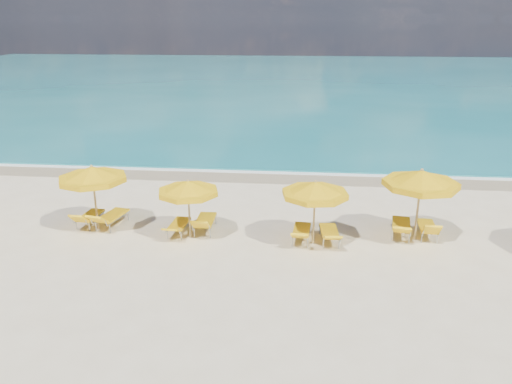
{
  "coord_description": "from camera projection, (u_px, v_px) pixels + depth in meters",
  "views": [
    {
      "loc": [
        1.66,
        -15.27,
        7.05
      ],
      "look_at": [
        0.0,
        1.5,
        1.2
      ],
      "focal_mm": 35.0,
      "sensor_mm": 36.0,
      "label": 1
    }
  ],
  "objects": [
    {
      "name": "lounger_5_right",
      "position": [
        427.0,
        231.0,
        17.01
      ],
      "size": [
        0.64,
        1.66,
        0.82
      ],
      "rotation": [
        0.0,
        0.0,
        -0.05
      ],
      "color": "#A5A8AD",
      "rests_on": "ground"
    },
    {
      "name": "ground_plane",
      "position": [
        252.0,
        240.0,
        16.82
      ],
      "size": [
        120.0,
        120.0,
        0.0
      ],
      "primitive_type": "plane",
      "color": "beige"
    },
    {
      "name": "lounger_3_right",
      "position": [
        205.0,
        225.0,
        17.46
      ],
      "size": [
        0.66,
        1.85,
        0.83
      ],
      "rotation": [
        0.0,
        0.0,
        0.02
      ],
      "color": "#A5A8AD",
      "rests_on": "ground"
    },
    {
      "name": "ocean",
      "position": [
        293.0,
        79.0,
        61.94
      ],
      "size": [
        120.0,
        80.0,
        0.3
      ],
      "primitive_type": "cube",
      "color": "#146B72",
      "rests_on": "ground"
    },
    {
      "name": "lounger_3_left",
      "position": [
        179.0,
        228.0,
        17.26
      ],
      "size": [
        0.64,
        1.71,
        0.62
      ],
      "rotation": [
        0.0,
        0.0,
        -0.06
      ],
      "color": "#A5A8AD",
      "rests_on": "ground"
    },
    {
      "name": "umbrella_5",
      "position": [
        421.0,
        179.0,
        16.15
      ],
      "size": [
        2.85,
        2.85,
        2.51
      ],
      "rotation": [
        0.0,
        0.0,
        -0.16
      ],
      "color": "tan",
      "rests_on": "ground"
    },
    {
      "name": "whitecap_far",
      "position": [
        387.0,
        115.0,
        38.64
      ],
      "size": [
        18.0,
        0.3,
        0.05
      ],
      "primitive_type": "cube",
      "color": "white",
      "rests_on": "ground"
    },
    {
      "name": "lounger_5_left",
      "position": [
        401.0,
        229.0,
        17.1
      ],
      "size": [
        0.91,
        1.95,
        0.78
      ],
      "rotation": [
        0.0,
        0.0,
        -0.17
      ],
      "color": "#A5A8AD",
      "rests_on": "ground"
    },
    {
      "name": "lounger_4_left",
      "position": [
        301.0,
        235.0,
        16.72
      ],
      "size": [
        0.67,
        1.75,
        0.71
      ],
      "rotation": [
        0.0,
        0.0,
        -0.07
      ],
      "color": "#A5A8AD",
      "rests_on": "ground"
    },
    {
      "name": "wet_sand_band",
      "position": [
        268.0,
        175.0,
        23.77
      ],
      "size": [
        120.0,
        2.6,
        0.01
      ],
      "primitive_type": "cube",
      "color": "tan",
      "rests_on": "ground"
    },
    {
      "name": "umbrella_3",
      "position": [
        188.0,
        188.0,
        16.45
      ],
      "size": [
        2.31,
        2.31,
        2.08
      ],
      "rotation": [
        0.0,
        0.0,
        -0.13
      ],
      "color": "tan",
      "rests_on": "ground"
    },
    {
      "name": "lounger_2_right",
      "position": [
        112.0,
        220.0,
        17.87
      ],
      "size": [
        0.96,
        1.94,
        0.82
      ],
      "rotation": [
        0.0,
        0.0,
        -0.19
      ],
      "color": "#A5A8AD",
      "rests_on": "ground"
    },
    {
      "name": "whitecap_near",
      "position": [
        190.0,
        130.0,
        33.36
      ],
      "size": [
        14.0,
        0.36,
        0.05
      ],
      "primitive_type": "cube",
      "color": "white",
      "rests_on": "ground"
    },
    {
      "name": "umbrella_2",
      "position": [
        92.0,
        175.0,
        17.03
      ],
      "size": [
        2.48,
        2.48,
        2.38
      ],
      "rotation": [
        0.0,
        0.0,
        0.06
      ],
      "color": "tan",
      "rests_on": "ground"
    },
    {
      "name": "lounger_4_right",
      "position": [
        329.0,
        236.0,
        16.61
      ],
      "size": [
        0.7,
        1.79,
        0.7
      ],
      "rotation": [
        0.0,
        0.0,
        0.08
      ],
      "color": "#A5A8AD",
      "rests_on": "ground"
    },
    {
      "name": "umbrella_4",
      "position": [
        315.0,
        190.0,
        15.95
      ],
      "size": [
        2.63,
        2.63,
        2.21
      ],
      "rotation": [
        0.0,
        0.0,
        -0.24
      ],
      "color": "tan",
      "rests_on": "ground"
    },
    {
      "name": "lounger_2_left",
      "position": [
        90.0,
        220.0,
        17.98
      ],
      "size": [
        0.68,
        1.67,
        0.77
      ],
      "rotation": [
        0.0,
        0.0,
        -0.08
      ],
      "color": "#A5A8AD",
      "rests_on": "ground"
    },
    {
      "name": "foam_line",
      "position": [
        269.0,
        171.0,
        24.53
      ],
      "size": [
        120.0,
        1.2,
        0.03
      ],
      "primitive_type": "cube",
      "color": "white",
      "rests_on": "ground"
    }
  ]
}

